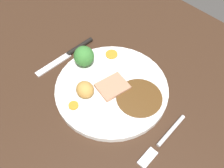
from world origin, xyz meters
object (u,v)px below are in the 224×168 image
carrot_coin_back (73,105)px  broccoli_floret (84,56)px  meat_slice_main (114,85)px  knife (70,53)px  roast_potato_left (85,90)px  fork (162,141)px  carrot_coin_front (112,54)px  dinner_plate (112,88)px

carrot_coin_back → broccoli_floret: (7.88, -10.07, 2.73)cm
meat_slice_main → knife: bearing=0.6°
roast_potato_left → broccoli_floret: broccoli_floret is taller
carrot_coin_back → fork: (-19.17, -8.28, -1.25)cm
meat_slice_main → carrot_coin_front: 10.39cm
carrot_coin_back → knife: bearing=-35.3°
meat_slice_main → carrot_coin_back: 10.70cm
fork → knife: size_ratio=0.83×
dinner_plate → meat_slice_main: (-0.29, -0.33, 1.10)cm
carrot_coin_back → knife: (14.47, -10.26, -1.19)cm
carrot_coin_front → dinner_plate: bearing=137.0°
broccoli_floret → roast_potato_left: bearing=140.7°
meat_slice_main → broccoli_floret: broccoli_floret is taller
carrot_coin_back → broccoli_floret: bearing=-51.9°
roast_potato_left → carrot_coin_front: 14.18cm
meat_slice_main → carrot_coin_front: bearing=-40.6°
roast_potato_left → knife: roast_potato_left is taller
carrot_coin_front → knife: bearing=37.9°
meat_slice_main → carrot_coin_front: size_ratio=2.21×
broccoli_floret → fork: (-27.05, 1.79, -3.98)cm
dinner_plate → carrot_coin_back: 10.36cm
dinner_plate → carrot_coin_back: bearing=78.5°
meat_slice_main → carrot_coin_front: (7.89, -6.76, -0.20)cm
meat_slice_main → roast_potato_left: bearing=65.7°
fork → carrot_coin_front: bearing=-113.3°
dinner_plate → roast_potato_left: 7.10cm
carrot_coin_front → broccoli_floret: size_ratio=0.57×
broccoli_floret → fork: size_ratio=0.36×
roast_potato_left → carrot_coin_front: roast_potato_left is taller
meat_slice_main → knife: 16.87cm
dinner_plate → fork: 17.22cm
dinner_plate → carrot_coin_front: (7.60, -7.09, 0.90)cm
carrot_coin_back → fork: bearing=-156.6°
carrot_coin_back → broccoli_floret: 13.07cm
meat_slice_main → knife: (16.82, 0.18, -1.35)cm
roast_potato_left → carrot_coin_back: roast_potato_left is taller
dinner_plate → knife: bearing=-0.5°
dinner_plate → meat_slice_main: 1.19cm
dinner_plate → roast_potato_left: roast_potato_left is taller
roast_potato_left → broccoli_floret: bearing=-39.3°
meat_slice_main → carrot_coin_back: (2.35, 10.44, -0.16)cm
carrot_coin_front → broccoli_floret: 8.00cm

